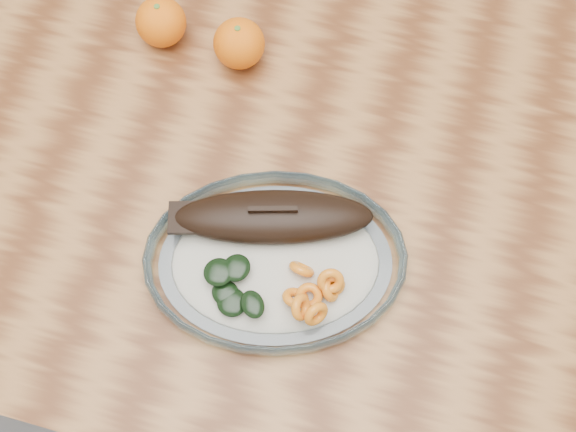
{
  "coord_description": "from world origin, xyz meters",
  "views": [
    {
      "loc": [
        0.2,
        -0.4,
        1.62
      ],
      "look_at": [
        0.11,
        -0.08,
        0.77
      ],
      "focal_mm": 45.0,
      "sensor_mm": 36.0,
      "label": 1
    }
  ],
  "objects": [
    {
      "name": "ground",
      "position": [
        0.0,
        0.0,
        0.0
      ],
      "size": [
        3.0,
        3.0,
        0.0
      ],
      "primitive_type": "plane",
      "color": "slate",
      "rests_on": "ground"
    },
    {
      "name": "dining_table",
      "position": [
        0.0,
        0.0,
        0.65
      ],
      "size": [
        1.2,
        0.8,
        0.75
      ],
      "color": "#5B2F15",
      "rests_on": "ground"
    },
    {
      "name": "plated_meal",
      "position": [
        0.11,
        -0.14,
        0.77
      ],
      "size": [
        0.72,
        0.72,
        0.08
      ],
      "rotation": [
        0.0,
        0.0,
        0.28
      ],
      "color": "white",
      "rests_on": "dining_table"
    },
    {
      "name": "orange_left",
      "position": [
        -0.13,
        0.15,
        0.79
      ],
      "size": [
        0.07,
        0.07,
        0.07
      ],
      "primitive_type": "sphere",
      "color": "#F54905",
      "rests_on": "dining_table"
    },
    {
      "name": "orange_right",
      "position": [
        -0.02,
        0.14,
        0.79
      ],
      "size": [
        0.07,
        0.07,
        0.07
      ],
      "primitive_type": "sphere",
      "color": "#F54905",
      "rests_on": "dining_table"
    }
  ]
}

